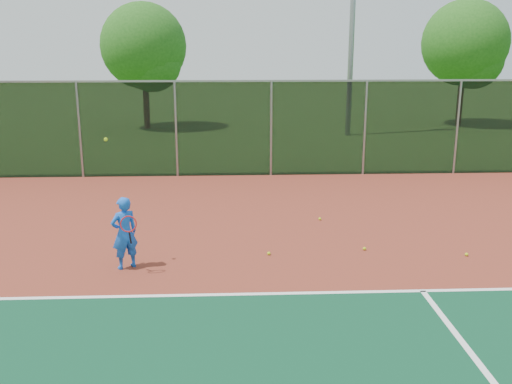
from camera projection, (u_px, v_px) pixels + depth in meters
court_apron at (316, 322)px, 8.77m from camera, size 30.00×20.00×0.02m
fence_back at (271, 128)px, 18.04m from camera, size 30.00×0.06×3.03m
tennis_player at (124, 233)px, 10.67m from camera, size 0.61×0.69×2.49m
practice_ball_0 at (364, 249)px, 11.76m from camera, size 0.07×0.07×0.07m
practice_ball_1 at (269, 253)px, 11.49m from camera, size 0.07×0.07×0.07m
practice_ball_3 at (320, 219)px, 13.74m from camera, size 0.07×0.07×0.07m
practice_ball_4 at (467, 254)px, 11.43m from camera, size 0.07×0.07×0.07m
tree_back_left at (146, 50)px, 27.55m from camera, size 4.14×4.14×6.08m
tree_back_mid at (467, 47)px, 28.57m from camera, size 4.29×4.29×6.30m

